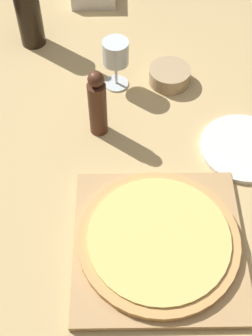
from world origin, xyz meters
TOP-DOWN VIEW (x-y plane):
  - ground_plane at (0.00, 0.00)m, footprint 12.00×12.00m
  - dining_table at (0.00, 0.00)m, footprint 0.99×1.56m
  - cutting_board at (0.05, -0.26)m, footprint 0.38×0.38m
  - pizza at (0.05, -0.26)m, footprint 0.36×0.36m
  - wine_bottle at (-0.31, 0.46)m, footprint 0.08×0.08m
  - pepper_mill at (-0.09, 0.09)m, footprint 0.05×0.05m
  - wine_glass at (-0.05, 0.27)m, footprint 0.07×0.07m
  - small_bowl at (0.11, 0.28)m, footprint 0.12×0.12m
  - dinner_plate at (0.28, 0.02)m, footprint 0.22×0.22m

SIDE VIEW (x-z plane):
  - ground_plane at x=0.00m, z-range 0.00..0.00m
  - dining_table at x=0.00m, z-range 0.29..1.04m
  - dinner_plate at x=0.28m, z-range 0.75..0.76m
  - cutting_board at x=0.05m, z-range 0.75..0.77m
  - small_bowl at x=0.11m, z-range 0.75..0.80m
  - pizza at x=0.05m, z-range 0.77..0.79m
  - pepper_mill at x=-0.09m, z-range 0.75..0.95m
  - wine_glass at x=-0.05m, z-range 0.78..0.93m
  - wine_bottle at x=-0.31m, z-range 0.72..1.03m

